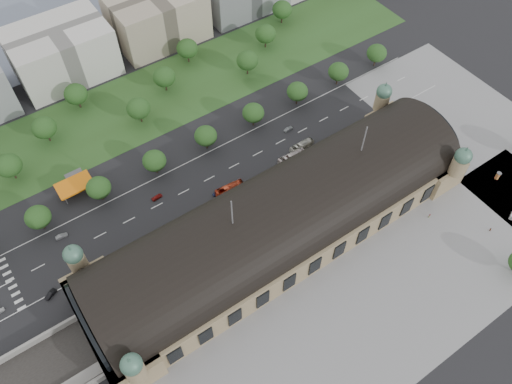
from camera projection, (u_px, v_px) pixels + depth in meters
ground at (280, 235)px, 187.61m from camera, size 900.00×900.00×0.00m
station at (281, 220)px, 179.36m from camera, size 150.00×48.40×44.30m
plaza_south at (380, 312)px, 169.35m from camera, size 190.00×48.00×0.12m
plaza_east at (466, 123)px, 222.31m from camera, size 56.00×100.00×0.12m
road_slab at (184, 192)px, 199.56m from camera, size 260.00×26.00×0.10m
grass_belt at (134, 108)px, 228.28m from camera, size 300.00×45.00×0.10m
petrol_station at (75, 181)px, 199.19m from camera, size 14.00×13.00×5.05m
office_3 at (62, 52)px, 233.26m from camera, size 45.00×32.00×24.00m
office_4 at (157, 16)px, 250.10m from camera, size 45.00×32.00×24.00m
tree_row_2 at (38, 217)px, 183.46m from camera, size 9.60×9.60×11.52m
tree_row_3 at (99, 188)px, 191.54m from camera, size 9.60×9.60×11.52m
tree_row_4 at (154, 161)px, 199.62m from camera, size 9.60×9.60×11.52m
tree_row_5 at (206, 136)px, 207.71m from camera, size 9.60×9.60×11.52m
tree_row_6 at (253, 113)px, 215.79m from camera, size 9.60×9.60×11.52m
tree_row_7 at (297, 91)px, 223.88m from camera, size 9.60×9.60×11.52m
tree_row_8 at (338, 72)px, 231.96m from camera, size 9.60×9.60×11.52m
tree_row_9 at (377, 53)px, 240.04m from camera, size 9.60×9.60×11.52m
tree_belt_3 at (8, 165)px, 197.37m from camera, size 10.40×10.40×12.48m
tree_belt_4 at (44, 128)px, 209.67m from camera, size 10.40×10.40×12.48m
tree_belt_5 at (76, 94)px, 221.97m from camera, size 10.40×10.40×12.48m
tree_belt_6 at (138, 108)px, 216.57m from camera, size 10.40×10.40×12.48m
tree_belt_7 at (164, 77)px, 228.87m from camera, size 10.40×10.40×12.48m
tree_belt_8 at (187, 48)px, 241.17m from camera, size 10.40×10.40×12.48m
tree_belt_9 at (247, 61)px, 235.77m from camera, size 10.40×10.40×12.48m
tree_belt_10 at (266, 34)px, 248.07m from camera, size 10.40×10.40×12.48m
tree_belt_11 at (282, 10)px, 260.37m from camera, size 10.40×10.40×12.48m
traffic_car_1 at (62, 236)px, 186.38m from camera, size 4.54×1.92×1.46m
traffic_car_2 at (72, 252)px, 182.53m from camera, size 4.91×2.69×1.30m
traffic_car_3 at (157, 197)px, 197.26m from camera, size 4.70×2.38×1.31m
traffic_car_4 at (217, 193)px, 198.57m from camera, size 4.07×2.09×1.32m
traffic_car_5 at (288, 129)px, 219.24m from camera, size 4.45×1.83×1.43m
parked_car_0 at (50, 294)px, 172.34m from camera, size 4.93×3.49×1.54m
parked_car_1 at (116, 269)px, 178.26m from camera, size 5.64×4.79×1.44m
parked_car_2 at (101, 278)px, 176.09m from camera, size 5.10×4.62×1.43m
parked_car_3 at (125, 262)px, 179.89m from camera, size 4.52×3.88×1.47m
parked_car_4 at (186, 221)px, 190.53m from camera, size 4.09×2.62×1.27m
parked_car_5 at (192, 218)px, 191.36m from camera, size 5.46×4.80×1.40m
parked_car_6 at (166, 234)px, 186.88m from camera, size 5.56×4.09×1.50m
bus_west at (230, 189)px, 198.47m from camera, size 12.40×3.74×3.40m
bus_mid at (292, 157)px, 208.16m from camera, size 12.68×3.57×3.49m
bus_east at (302, 146)px, 212.22m from camera, size 11.38×2.78×3.16m
advertising_column at (498, 176)px, 202.18m from camera, size 1.89×1.89×3.58m
pedestrian_0 at (429, 216)px, 191.52m from camera, size 1.07×0.82×1.93m
pedestrian_1 at (490, 230)px, 187.90m from camera, size 0.62×0.78×1.85m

